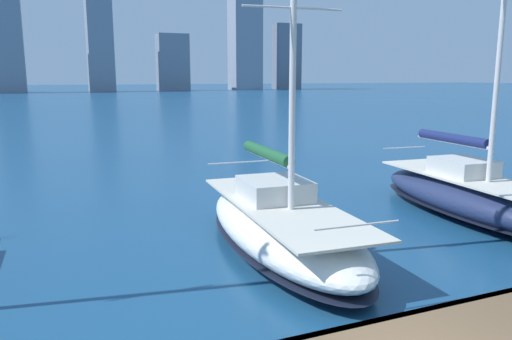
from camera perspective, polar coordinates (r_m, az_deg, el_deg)
name	(u,v)px	position (r m, az deg, el deg)	size (l,w,h in m)	color
city_skyline	(25,29)	(166.13, -24.91, 14.43)	(170.33, 19.87, 52.87)	slate
sailboat_navy	(471,195)	(17.92, 23.39, -2.60)	(3.18, 8.72, 11.62)	navy
sailboat_forest	(281,225)	(13.30, 2.86, -6.24)	(3.30, 8.43, 9.38)	white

